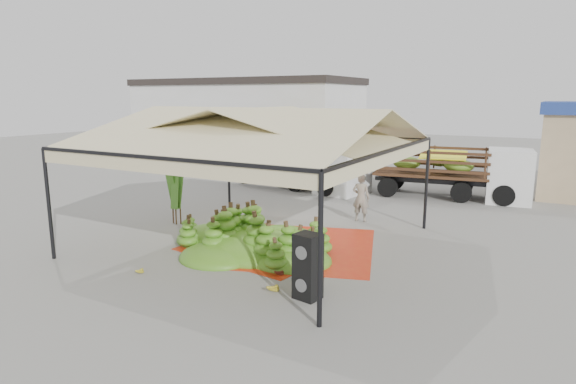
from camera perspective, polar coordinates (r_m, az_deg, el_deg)
The scene contains 17 objects.
ground at distance 14.65m, azimuth -3.59°, elevation -5.92°, with size 90.00×90.00×0.00m, color slate.
canopy_tent at distance 14.04m, azimuth -3.76°, elevation 7.06°, with size 8.10×8.10×4.00m.
building_white at distance 31.24m, azimuth -5.05°, elevation 8.27°, with size 14.30×6.30×5.40m.
tarp_left at distance 14.24m, azimuth -2.48°, elevation -6.39°, with size 4.03×3.84×0.01m, color #C93D12.
tarp_right at distance 14.14m, azimuth 1.20°, elevation -6.51°, with size 4.28×4.49×0.01m, color red.
banana_heap at distance 13.70m, azimuth -4.43°, elevation -4.57°, with size 5.54×4.55×1.19m, color #387B19.
hand_yellow_a at distance 11.12m, azimuth -2.09°, elevation -10.98°, with size 0.51×0.41×0.23m, color gold.
hand_yellow_b at distance 12.69m, azimuth -17.45°, elevation -8.76°, with size 0.40×0.32×0.18m, color gold.
hand_red_a at distance 12.04m, azimuth -1.18°, elevation -9.31°, with size 0.40×0.32×0.18m, color #5B2514.
hand_red_b at distance 12.39m, azimuth -2.09°, elevation -8.65°, with size 0.46×0.38×0.21m, color #561D13.
hand_green at distance 13.96m, azimuth -8.10°, elevation -6.44°, with size 0.47×0.38×0.21m, color #377418.
hanging_bunches at distance 12.68m, azimuth -4.79°, elevation 3.51°, with size 3.24×0.24×0.20m.
speaker_stack at distance 10.48m, azimuth 2.36°, elevation -8.81°, with size 0.60×0.55×1.46m.
banana_leaves at distance 17.19m, azimuth -13.21°, elevation -3.61°, with size 0.96×1.36×3.70m, color #386D1D, non-canonical shape.
vendor at distance 16.98m, azimuth 8.65°, elevation -0.68°, with size 0.62×0.40×1.69m, color gray.
truck_left at distance 23.06m, azimuth 1.87°, elevation 4.06°, with size 7.07×3.36×2.33m.
truck_right at distance 21.92m, azimuth 19.42°, elevation 2.81°, with size 6.58×2.97×2.18m.
Camera 1 is at (7.68, -11.71, 4.32)m, focal length 30.00 mm.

